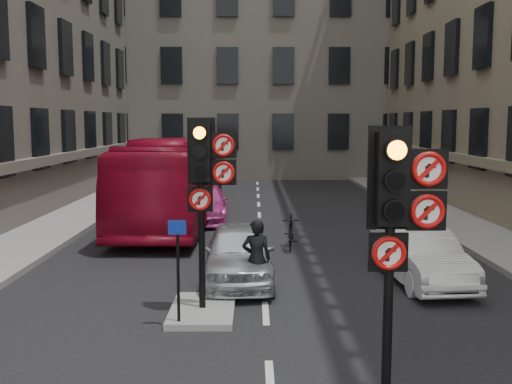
{
  "coord_description": "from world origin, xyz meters",
  "views": [
    {
      "loc": [
        -0.23,
        -6.02,
        3.62
      ],
      "look_at": [
        -0.19,
        2.64,
        2.6
      ],
      "focal_mm": 42.0,
      "sensor_mm": 36.0,
      "label": 1
    }
  ],
  "objects_px": {
    "car_pink": "(203,204)",
    "info_sign": "(178,256)",
    "bus_red": "(174,181)",
    "car_white": "(421,256)",
    "motorcyclist": "(256,259)",
    "car_silver": "(239,253)",
    "motorcycle": "(291,232)",
    "signal_near": "(398,210)",
    "signal_far": "(206,172)"
  },
  "relations": [
    {
      "from": "car_silver",
      "to": "motorcycle",
      "type": "bearing_deg",
      "value": 67.03
    },
    {
      "from": "motorcycle",
      "to": "info_sign",
      "type": "distance_m",
      "value": 7.1
    },
    {
      "from": "car_pink",
      "to": "motorcycle",
      "type": "height_order",
      "value": "car_pink"
    },
    {
      "from": "signal_far",
      "to": "info_sign",
      "type": "height_order",
      "value": "signal_far"
    },
    {
      "from": "car_white",
      "to": "car_pink",
      "type": "relative_size",
      "value": 0.86
    },
    {
      "from": "signal_near",
      "to": "motorcyclist",
      "type": "height_order",
      "value": "signal_near"
    },
    {
      "from": "signal_near",
      "to": "car_white",
      "type": "height_order",
      "value": "signal_near"
    },
    {
      "from": "car_silver",
      "to": "motorcyclist",
      "type": "distance_m",
      "value": 1.35
    },
    {
      "from": "car_white",
      "to": "info_sign",
      "type": "relative_size",
      "value": 2.07
    },
    {
      "from": "motorcyclist",
      "to": "car_pink",
      "type": "bearing_deg",
      "value": -79.96
    },
    {
      "from": "car_white",
      "to": "motorcycle",
      "type": "xyz_separation_m",
      "value": [
        -2.69,
        3.68,
        -0.15
      ]
    },
    {
      "from": "car_silver",
      "to": "motorcyclist",
      "type": "height_order",
      "value": "motorcyclist"
    },
    {
      "from": "signal_near",
      "to": "car_pink",
      "type": "xyz_separation_m",
      "value": [
        -3.57,
        14.66,
        -1.95
      ]
    },
    {
      "from": "signal_far",
      "to": "car_pink",
      "type": "xyz_separation_m",
      "value": [
        -0.97,
        10.66,
        -2.07
      ]
    },
    {
      "from": "car_white",
      "to": "car_pink",
      "type": "xyz_separation_m",
      "value": [
        -5.62,
        8.52,
        0.01
      ]
    },
    {
      "from": "bus_red",
      "to": "motorcycle",
      "type": "distance_m",
      "value": 5.8
    },
    {
      "from": "car_white",
      "to": "car_pink",
      "type": "bearing_deg",
      "value": 118.43
    },
    {
      "from": "car_silver",
      "to": "bus_red",
      "type": "relative_size",
      "value": 0.36
    },
    {
      "from": "motorcycle",
      "to": "info_sign",
      "type": "relative_size",
      "value": 0.86
    },
    {
      "from": "signal_near",
      "to": "car_silver",
      "type": "xyz_separation_m",
      "value": [
        -2.06,
        6.29,
        -1.92
      ]
    },
    {
      "from": "bus_red",
      "to": "motorcyclist",
      "type": "height_order",
      "value": "bus_red"
    },
    {
      "from": "car_pink",
      "to": "bus_red",
      "type": "xyz_separation_m",
      "value": [
        -0.95,
        -0.64,
        0.89
      ]
    },
    {
      "from": "bus_red",
      "to": "info_sign",
      "type": "xyz_separation_m",
      "value": [
        1.48,
        -10.83,
        -0.23
      ]
    },
    {
      "from": "car_silver",
      "to": "car_pink",
      "type": "bearing_deg",
      "value": 98.99
    },
    {
      "from": "car_pink",
      "to": "info_sign",
      "type": "height_order",
      "value": "info_sign"
    },
    {
      "from": "car_white",
      "to": "motorcyclist",
      "type": "relative_size",
      "value": 2.28
    },
    {
      "from": "car_white",
      "to": "bus_red",
      "type": "height_order",
      "value": "bus_red"
    },
    {
      "from": "signal_far",
      "to": "motorcyclist",
      "type": "height_order",
      "value": "signal_far"
    },
    {
      "from": "signal_near",
      "to": "car_pink",
      "type": "height_order",
      "value": "signal_near"
    },
    {
      "from": "car_white",
      "to": "info_sign",
      "type": "distance_m",
      "value": 5.92
    },
    {
      "from": "car_silver",
      "to": "info_sign",
      "type": "xyz_separation_m",
      "value": [
        -0.98,
        -3.09,
        0.63
      ]
    },
    {
      "from": "info_sign",
      "to": "signal_near",
      "type": "bearing_deg",
      "value": -52.71
    },
    {
      "from": "car_silver",
      "to": "info_sign",
      "type": "height_order",
      "value": "info_sign"
    },
    {
      "from": "signal_near",
      "to": "signal_far",
      "type": "bearing_deg",
      "value": 123.02
    },
    {
      "from": "car_silver",
      "to": "bus_red",
      "type": "height_order",
      "value": "bus_red"
    },
    {
      "from": "bus_red",
      "to": "motorcyclist",
      "type": "relative_size",
      "value": 6.64
    },
    {
      "from": "signal_near",
      "to": "car_white",
      "type": "bearing_deg",
      "value": 71.56
    },
    {
      "from": "car_white",
      "to": "motorcycle",
      "type": "distance_m",
      "value": 4.57
    },
    {
      "from": "car_white",
      "to": "motorcyclist",
      "type": "distance_m",
      "value": 3.88
    },
    {
      "from": "motorcycle",
      "to": "info_sign",
      "type": "height_order",
      "value": "info_sign"
    },
    {
      "from": "car_silver",
      "to": "bus_red",
      "type": "xyz_separation_m",
      "value": [
        -2.46,
        7.73,
        0.86
      ]
    },
    {
      "from": "signal_far",
      "to": "car_white",
      "type": "xyz_separation_m",
      "value": [
        4.65,
        2.14,
        -2.08
      ]
    },
    {
      "from": "signal_far",
      "to": "car_pink",
      "type": "height_order",
      "value": "signal_far"
    },
    {
      "from": "car_silver",
      "to": "car_white",
      "type": "xyz_separation_m",
      "value": [
        4.1,
        -0.14,
        -0.04
      ]
    },
    {
      "from": "car_silver",
      "to": "info_sign",
      "type": "bearing_deg",
      "value": -108.85
    },
    {
      "from": "motorcycle",
      "to": "bus_red",
      "type": "bearing_deg",
      "value": 137.85
    },
    {
      "from": "info_sign",
      "to": "motorcyclist",
      "type": "bearing_deg",
      "value": 46.49
    },
    {
      "from": "signal_near",
      "to": "motorcyclist",
      "type": "bearing_deg",
      "value": 108.3
    },
    {
      "from": "car_pink",
      "to": "motorcycle",
      "type": "xyz_separation_m",
      "value": [
        2.92,
        -4.83,
        -0.16
      ]
    },
    {
      "from": "car_white",
      "to": "motorcyclist",
      "type": "height_order",
      "value": "motorcyclist"
    }
  ]
}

